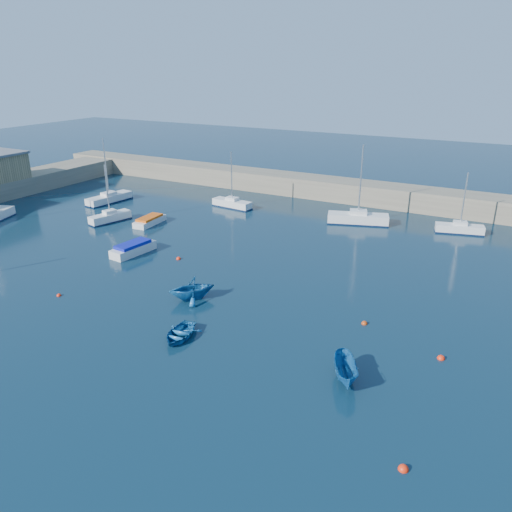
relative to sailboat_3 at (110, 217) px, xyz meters
The scene contains 17 objects.
ground 30.76m from the sailboat_3, 49.11° to the right, with size 220.00×220.00×0.00m, color #0C2537.
back_wall 30.39m from the sailboat_3, 48.49° to the left, with size 96.00×4.50×2.60m, color #756D59.
sailboat_3 is the anchor object (origin of this frame).
sailboat_4 9.07m from the sailboat_3, 134.34° to the left, with size 2.57×6.67×8.47m.
sailboat_5 15.32m from the sailboat_3, 51.96° to the left, with size 5.52×2.11×7.16m.
sailboat_6 28.94m from the sailboat_3, 26.94° to the left, with size 7.14×3.95×9.08m.
sailboat_7 39.64m from the sailboat_3, 22.31° to the left, with size 5.20×2.58×6.72m.
motorboat_1 11.65m from the sailboat_3, 35.63° to the right, with size 2.16×4.83×1.15m.
motorboat_2 4.91m from the sailboat_3, 17.41° to the left, with size 1.87×4.57×0.92m.
dinghy_center 29.05m from the sailboat_3, 37.41° to the right, with size 2.37×3.32×0.69m, color #165B99.
dinghy_left 23.81m from the sailboat_3, 31.19° to the right, with size 3.10×3.60×1.90m, color #165B99.
dinghy_right 38.53m from the sailboat_3, 26.11° to the right, with size 1.31×3.47×1.34m, color #165B99.
buoy_0 19.97m from the sailboat_3, 57.99° to the right, with size 0.38×0.38×0.38m, color red.
buoy_1 34.97m from the sailboat_3, 16.19° to the right, with size 0.45×0.45×0.45m, color #B0380D.
buoy_2 40.94m from the sailboat_3, 16.82° to the right, with size 0.50×0.50×0.50m, color red.
buoy_3 15.40m from the sailboat_3, 22.41° to the right, with size 0.46×0.46×0.46m, color red.
buoy_5 45.12m from the sailboat_3, 29.62° to the right, with size 0.50×0.50×0.50m, color red.
Camera 1 is at (21.58, -17.97, 17.55)m, focal length 35.00 mm.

